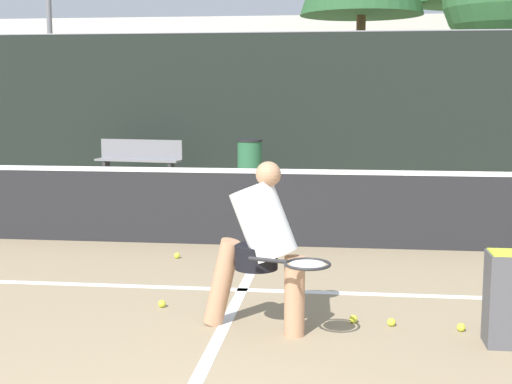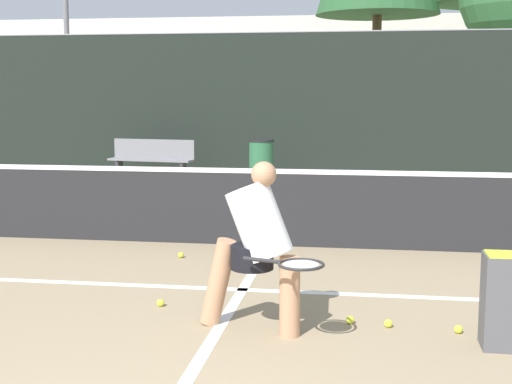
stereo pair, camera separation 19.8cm
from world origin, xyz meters
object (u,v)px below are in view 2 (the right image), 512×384
at_px(player_practicing, 257,242).
at_px(parked_car, 287,139).
at_px(ball_hopper, 502,299).
at_px(trash_bin, 261,162).
at_px(courtside_bench, 152,158).

height_order(player_practicing, parked_car, player_practicing).
relative_size(ball_hopper, trash_bin, 0.78).
bearing_deg(courtside_bench, parked_car, 73.20).
distance_m(ball_hopper, parked_car, 14.53).
relative_size(courtside_bench, parked_car, 0.47).
height_order(player_practicing, courtside_bench, player_practicing).
bearing_deg(player_practicing, courtside_bench, 127.56).
bearing_deg(trash_bin, courtside_bench, 173.94).
bearing_deg(courtside_bench, ball_hopper, -51.27).
xyz_separation_m(player_practicing, courtside_bench, (-3.60, 9.08, -0.24)).
bearing_deg(parked_car, ball_hopper, -77.67).
height_order(trash_bin, parked_car, parked_car).
distance_m(ball_hopper, trash_bin, 9.44).
bearing_deg(ball_hopper, trash_bin, 108.99).
bearing_deg(player_practicing, trash_bin, 113.91).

